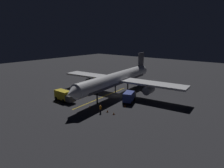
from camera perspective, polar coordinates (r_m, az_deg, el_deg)
The scene contains 10 objects.
ground_plane at distance 56.05m, azimuth 1.29°, elevation -3.20°, with size 180.00×180.00×0.20m, color #2B2B2F.
apron_guide_stripe at distance 54.10m, azimuth -2.71°, elevation -3.73°, with size 0.24×22.52×0.01m, color gold.
airliner at distance 55.41m, azimuth 1.66°, elevation 1.46°, with size 37.19×38.18×10.59m.
baggage_truck at distance 51.98m, azimuth -13.36°, elevation -3.29°, with size 6.28×2.42×2.62m.
catering_truck at distance 50.32m, azimuth 4.94°, elevation -3.55°, with size 4.04×6.33×2.59m.
ground_crew_worker at distance 43.27m, azimuth -3.29°, elevation -7.04°, with size 0.40×0.40×1.74m.
traffic_cone_near_left at distance 43.73m, azimuth -1.31°, elevation -7.69°, with size 0.50×0.50×0.55m.
traffic_cone_near_right at distance 46.71m, azimuth -6.28°, elevation -6.34°, with size 0.50×0.50×0.55m.
traffic_cone_under_wing at distance 42.48m, azimuth 0.51°, elevation -8.34°, with size 0.50×0.50×0.55m.
traffic_cone_far at distance 46.79m, azimuth 3.68°, elevation -6.25°, with size 0.50×0.50×0.55m.
Camera 1 is at (-32.86, 42.37, 16.20)m, focal length 32.35 mm.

